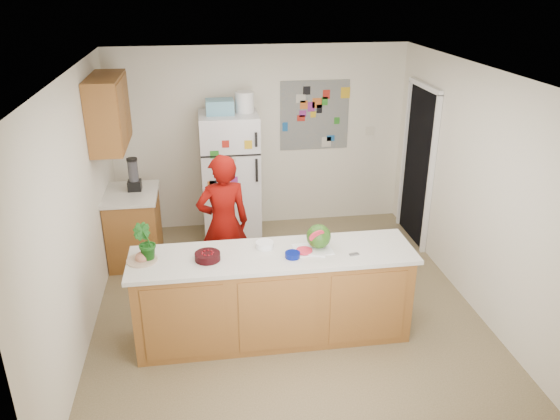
{
  "coord_description": "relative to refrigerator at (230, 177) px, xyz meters",
  "views": [
    {
      "loc": [
        -0.8,
        -4.98,
        3.31
      ],
      "look_at": [
        -0.03,
        0.2,
        1.05
      ],
      "focal_mm": 35.0,
      "sensor_mm": 36.0,
      "label": 1
    }
  ],
  "objects": [
    {
      "name": "wall_left",
      "position": [
        -1.56,
        -1.88,
        0.4
      ],
      "size": [
        0.02,
        4.5,
        2.5
      ],
      "primitive_type": "cube",
      "color": "beige",
      "rests_on": "ground"
    },
    {
      "name": "plate",
      "position": [
        -0.95,
        -2.35,
        0.08
      ],
      "size": [
        0.37,
        0.37,
        0.02
      ],
      "primitive_type": "cylinder",
      "rotation": [
        0.0,
        0.0,
        -0.42
      ],
      "color": "beige",
      "rests_on": "peninsula_top"
    },
    {
      "name": "potted_plant",
      "position": [
        -0.91,
        -2.33,
        0.25
      ],
      "size": [
        0.23,
        0.2,
        0.35
      ],
      "primitive_type": "imported",
      "rotation": [
        0.0,
        0.0,
        2.88
      ],
      "color": "#19480C",
      "rests_on": "peninsula_top"
    },
    {
      "name": "paper_towel",
      "position": [
        0.66,
        -2.44,
        0.08
      ],
      "size": [
        0.21,
        0.2,
        0.02
      ],
      "primitive_type": "cube",
      "rotation": [
        0.0,
        0.0,
        -0.34
      ],
      "color": "white",
      "rests_on": "peninsula_top"
    },
    {
      "name": "side_counter_top",
      "position": [
        -1.24,
        -0.53,
        0.03
      ],
      "size": [
        0.64,
        0.84,
        0.04
      ],
      "primitive_type": "cube",
      "color": "silver",
      "rests_on": "side_counter_base"
    },
    {
      "name": "cherry_bowl",
      "position": [
        -0.36,
        -2.42,
        0.11
      ],
      "size": [
        0.25,
        0.25,
        0.07
      ],
      "primitive_type": "cylinder",
      "rotation": [
        0.0,
        0.0,
        -0.09
      ],
      "color": "black",
      "rests_on": "peninsula_top"
    },
    {
      "name": "doorway",
      "position": [
        2.44,
        -0.43,
        0.17
      ],
      "size": [
        0.03,
        0.85,
        2.04
      ],
      "primitive_type": "cube",
      "color": "black",
      "rests_on": "ground"
    },
    {
      "name": "photo_collage",
      "position": [
        1.2,
        0.36,
        0.7
      ],
      "size": [
        0.95,
        0.01,
        0.95
      ],
      "primitive_type": "cube",
      "color": "slate",
      "rests_on": "wall_back"
    },
    {
      "name": "ceiling",
      "position": [
        0.45,
        -1.88,
        1.66
      ],
      "size": [
        4.0,
        4.5,
        0.02
      ],
      "primitive_type": "cube",
      "color": "white",
      "rests_on": "wall_back"
    },
    {
      "name": "wall_back",
      "position": [
        0.45,
        0.38,
        0.4
      ],
      "size": [
        4.0,
        0.02,
        2.5
      ],
      "primitive_type": "cube",
      "color": "beige",
      "rests_on": "ground"
    },
    {
      "name": "cutting_board",
      "position": [
        0.63,
        -2.36,
        0.08
      ],
      "size": [
        0.37,
        0.28,
        0.01
      ],
      "primitive_type": "cube",
      "rotation": [
        0.0,
        0.0,
        0.05
      ],
      "color": "white",
      "rests_on": "peninsula_top"
    },
    {
      "name": "fridge_top_bin",
      "position": [
        -0.1,
        0.0,
        0.94
      ],
      "size": [
        0.35,
        0.28,
        0.18
      ],
      "primitive_type": "cube",
      "color": "#5999B2",
      "rests_on": "refrigerator"
    },
    {
      "name": "white_bowl",
      "position": [
        0.19,
        -2.25,
        0.1
      ],
      "size": [
        0.19,
        0.19,
        0.06
      ],
      "primitive_type": "cylinder",
      "rotation": [
        0.0,
        0.0,
        0.09
      ],
      "color": "silver",
      "rests_on": "peninsula_top"
    },
    {
      "name": "blender_appliance",
      "position": [
        -1.19,
        -0.45,
        0.24
      ],
      "size": [
        0.12,
        0.12,
        0.38
      ],
      "primitive_type": "cylinder",
      "color": "black",
      "rests_on": "side_counter_top"
    },
    {
      "name": "peninsula_base",
      "position": [
        0.25,
        -2.38,
        -0.41
      ],
      "size": [
        2.6,
        0.62,
        0.88
      ],
      "primitive_type": "cube",
      "color": "brown",
      "rests_on": "floor"
    },
    {
      "name": "peninsula_top",
      "position": [
        0.25,
        -2.38,
        0.05
      ],
      "size": [
        2.68,
        0.7,
        0.04
      ],
      "primitive_type": "cube",
      "color": "silver",
      "rests_on": "peninsula_base"
    },
    {
      "name": "person",
      "position": [
        -0.17,
        -1.4,
        -0.05
      ],
      "size": [
        0.64,
        0.47,
        1.6
      ],
      "primitive_type": "imported",
      "rotation": [
        0.0,
        0.0,
        3.3
      ],
      "color": "#690804",
      "rests_on": "floor"
    },
    {
      "name": "side_counter_base",
      "position": [
        -1.24,
        -0.53,
        -0.42
      ],
      "size": [
        0.6,
        0.8,
        0.86
      ],
      "primitive_type": "cube",
      "color": "brown",
      "rests_on": "floor"
    },
    {
      "name": "cobalt_bowl",
      "position": [
        0.42,
        -2.48,
        0.1
      ],
      "size": [
        0.16,
        0.16,
        0.05
      ],
      "primitive_type": "cylinder",
      "rotation": [
        0.0,
        0.0,
        0.16
      ],
      "color": "#020D63",
      "rests_on": "peninsula_top"
    },
    {
      "name": "wall_right",
      "position": [
        2.46,
        -1.88,
        0.4
      ],
      "size": [
        0.02,
        4.5,
        2.5
      ],
      "primitive_type": "cube",
      "color": "beige",
      "rests_on": "ground"
    },
    {
      "name": "watermelon",
      "position": [
        0.69,
        -2.34,
        0.2
      ],
      "size": [
        0.23,
        0.23,
        0.23
      ],
      "primitive_type": "sphere",
      "color": "#2A4F10",
      "rests_on": "cutting_board"
    },
    {
      "name": "upper_cabinets",
      "position": [
        -1.37,
        -0.58,
        1.05
      ],
      "size": [
        0.35,
        1.0,
        0.8
      ],
      "primitive_type": "cube",
      "color": "brown",
      "rests_on": "wall_left"
    },
    {
      "name": "keys",
      "position": [
        0.99,
        -2.52,
        0.08
      ],
      "size": [
        0.1,
        0.05,
        0.01
      ],
      "primitive_type": "cube",
      "rotation": [
        0.0,
        0.0,
        0.16
      ],
      "color": "gray",
      "rests_on": "peninsula_top"
    },
    {
      "name": "floor",
      "position": [
        0.45,
        -1.88,
        -0.86
      ],
      "size": [
        4.0,
        4.5,
        0.02
      ],
      "primitive_type": "cube",
      "color": "brown",
      "rests_on": "ground"
    },
    {
      "name": "watermelon_slice",
      "position": [
        0.54,
        -2.41,
        0.09
      ],
      "size": [
        0.15,
        0.15,
        0.02
      ],
      "primitive_type": "cylinder",
      "color": "red",
      "rests_on": "cutting_board"
    },
    {
      "name": "refrigerator",
      "position": [
        0.0,
        0.0,
        0.0
      ],
      "size": [
        0.75,
        0.7,
        1.7
      ],
      "primitive_type": "cube",
      "color": "silver",
      "rests_on": "floor"
    }
  ]
}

